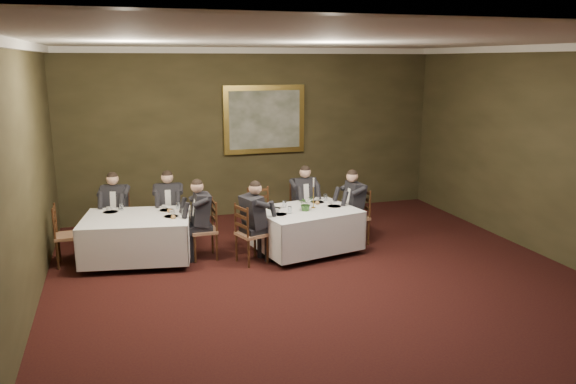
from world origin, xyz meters
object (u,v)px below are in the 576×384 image
table_second (137,235)px  diner_sec_endright (203,229)px  diner_main_backright (303,209)px  candlestick (313,197)px  chair_main_backleft (261,227)px  diner_main_endright (355,216)px  chair_main_endleft (251,246)px  diner_main_endleft (252,232)px  chair_sec_backright (170,228)px  table_main (306,227)px  chair_sec_endleft (69,248)px  centerpiece (306,203)px  chair_sec_endright (205,242)px  diner_sec_backright (169,216)px  painting (264,120)px  chair_main_backright (303,221)px  chair_sec_backleft (118,230)px  chair_main_endright (355,228)px  diner_sec_backleft (116,218)px

table_second → diner_sec_endright: size_ratio=1.42×
table_second → diner_sec_endright: (1.06, -0.17, 0.06)m
diner_main_backright → candlestick: 0.97m
chair_main_backleft → diner_main_endright: 1.72m
chair_main_endleft → diner_sec_endright: size_ratio=0.74×
diner_main_endleft → chair_sec_backright: diner_main_endleft is taller
diner_main_endleft → table_main: bearing=83.3°
diner_main_endright → table_main: bearing=99.6°
chair_main_endleft → diner_main_endleft: 0.23m
diner_sec_endright → chair_main_endleft: bearing=-122.3°
chair_sec_endleft → centerpiece: centerpiece is taller
chair_sec_endright → centerpiece: 1.82m
table_main → diner_sec_backright: (-2.20, 1.18, 0.06)m
diner_sec_endright → diner_main_endright: bearing=-90.7°
diner_main_endleft → painting: bearing=142.3°
table_main → diner_main_endleft: bearing=-168.0°
centerpiece → diner_main_endleft: bearing=-171.6°
table_second → diner_main_endright: (3.81, -0.18, 0.06)m
chair_main_backright → chair_sec_backright: same height
table_main → diner_main_endright: (1.01, 0.22, 0.06)m
chair_main_backleft → diner_sec_endright: bearing=22.2°
chair_main_endleft → diner_sec_endright: 0.86m
diner_main_backright → chair_sec_endleft: size_ratio=1.35×
chair_main_backright → chair_sec_endleft: 4.14m
diner_main_endleft → chair_sec_endleft: 2.97m
table_main → candlestick: candlestick is taller
table_main → chair_sec_endleft: 3.91m
table_main → diner_main_endleft: size_ratio=1.40×
chair_main_backleft → chair_sec_backleft: same height
chair_main_endleft → candlestick: candlestick is taller
diner_main_endleft → chair_main_endright: size_ratio=1.35×
chair_main_endright → chair_sec_backleft: 4.28m
chair_main_backleft → diner_main_endright: (1.62, -0.52, 0.23)m
diner_main_backright → diner_main_endright: same height
diner_main_endleft → chair_sec_endleft: bearing=-124.1°
diner_sec_endright → table_main: bearing=-97.8°
chair_main_backright → diner_main_endright: (0.75, -0.71, 0.23)m
chair_main_endright → diner_sec_endright: diner_sec_endright is taller
diner_sec_backleft → table_main: bearing=171.2°
candlestick → diner_sec_backright: bearing=154.5°
chair_sec_endleft → chair_main_backright: bearing=93.8°
table_main → diner_main_endright: bearing=12.0°
table_second → chair_sec_endleft: size_ratio=1.91×
chair_sec_backright → chair_sec_endright: same height
diner_sec_backright → chair_sec_endright: size_ratio=1.35×
diner_sec_endright → chair_sec_endleft: bearing=80.1°
chair_sec_endleft → diner_sec_endright: bearing=79.6°
centerpiece → table_main: bearing=65.3°
chair_sec_backright → centerpiece: (2.16, -1.26, 0.62)m
diner_main_endleft → candlestick: (1.16, 0.28, 0.45)m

